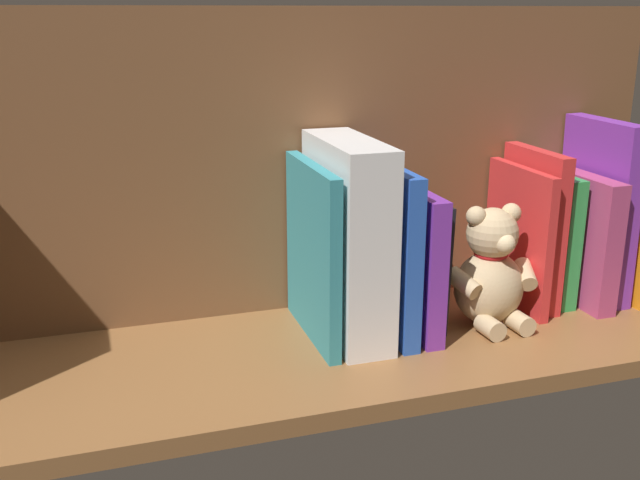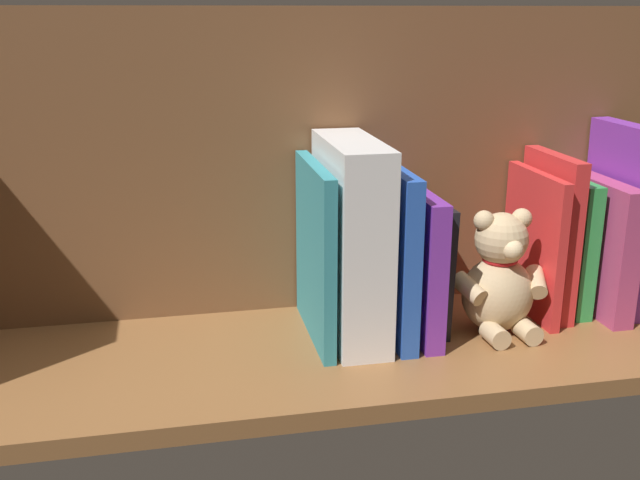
# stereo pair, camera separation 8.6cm
# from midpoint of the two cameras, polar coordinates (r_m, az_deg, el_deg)

# --- Properties ---
(ground_plane) EXTENTS (1.05, 0.31, 0.02)m
(ground_plane) POSITION_cam_midpoint_polar(r_m,az_deg,el_deg) (0.92, -2.73, -8.74)
(ground_plane) COLOR brown
(shelf_back_panel) EXTENTS (1.05, 0.02, 0.40)m
(shelf_back_panel) POSITION_cam_midpoint_polar(r_m,az_deg,el_deg) (0.97, -4.94, 5.80)
(shelf_back_panel) COLOR brown
(shelf_back_panel) RESTS_ON ground_plane
(book_0) EXTENTS (0.02, 0.15, 0.19)m
(book_0) POSITION_cam_midpoint_polar(r_m,az_deg,el_deg) (1.12, 19.89, 0.78)
(book_0) COLOR orange
(book_0) RESTS_ON ground_plane
(book_1) EXTENTS (0.03, 0.14, 0.25)m
(book_1) POSITION_cam_midpoint_polar(r_m,az_deg,el_deg) (1.09, 18.54, 2.25)
(book_1) COLOR purple
(book_1) RESTS_ON ground_plane
(book_2) EXTENTS (0.03, 0.16, 0.18)m
(book_2) POSITION_cam_midpoint_polar(r_m,az_deg,el_deg) (1.07, 17.04, 0.20)
(book_2) COLOR #B23F72
(book_2) RESTS_ON ground_plane
(book_3) EXTENTS (0.02, 0.13, 0.18)m
(book_3) POSITION_cam_midpoint_polar(r_m,az_deg,el_deg) (1.07, 14.98, 0.29)
(book_3) COLOR green
(book_3) RESTS_ON ground_plane
(book_4) EXTENTS (0.02, 0.14, 0.21)m
(book_4) POSITION_cam_midpoint_polar(r_m,az_deg,el_deg) (1.04, 13.79, 0.96)
(book_4) COLOR red
(book_4) RESTS_ON ground_plane
(book_5) EXTENTS (0.01, 0.15, 0.19)m
(book_5) POSITION_cam_midpoint_polar(r_m,az_deg,el_deg) (1.03, 12.75, 0.18)
(book_5) COLOR red
(book_5) RESTS_ON ground_plane
(teddy_bear) EXTENTS (0.13, 0.10, 0.16)m
(teddy_bear) POSITION_cam_midpoint_polar(r_m,az_deg,el_deg) (0.96, 10.59, -2.53)
(teddy_bear) COLOR #D1B284
(teddy_bear) RESTS_ON ground_plane
(book_6) EXTENTS (0.02, 0.15, 0.17)m
(book_6) POSITION_cam_midpoint_polar(r_m,az_deg,el_deg) (0.97, 5.31, -1.33)
(book_6) COLOR black
(book_6) RESTS_ON ground_plane
(book_7) EXTENTS (0.02, 0.18, 0.18)m
(book_7) POSITION_cam_midpoint_polar(r_m,az_deg,el_deg) (0.94, 4.20, -1.30)
(book_7) COLOR purple
(book_7) RESTS_ON ground_plane
(book_8) EXTENTS (0.02, 0.18, 0.21)m
(book_8) POSITION_cam_midpoint_polar(r_m,az_deg,el_deg) (0.93, 2.41, -0.63)
(book_8) COLOR blue
(book_8) RESTS_ON ground_plane
(dictionary_thick_white) EXTENTS (0.06, 0.18, 0.25)m
(dictionary_thick_white) POSITION_cam_midpoint_polar(r_m,az_deg,el_deg) (0.91, -0.57, 0.04)
(dictionary_thick_white) COLOR white
(dictionary_thick_white) RESTS_ON ground_plane
(book_9) EXTENTS (0.02, 0.18, 0.22)m
(book_9) POSITION_cam_midpoint_polar(r_m,az_deg,el_deg) (0.90, -3.52, -1.02)
(book_9) COLOR teal
(book_9) RESTS_ON ground_plane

